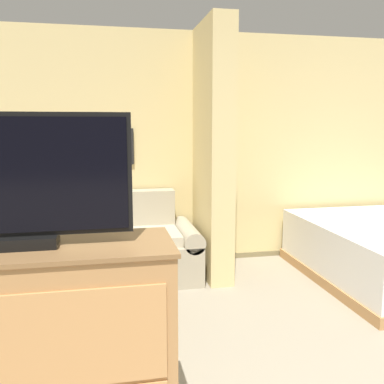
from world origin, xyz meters
The scene contains 7 objects.
wall_back centered at (0.00, 3.72, 1.29)m, with size 7.69×0.16×2.60m.
wall_partition_pillar centered at (-0.34, 3.21, 1.30)m, with size 0.24×0.90×2.60m.
couch centered at (-1.40, 3.24, 0.31)m, with size 1.78×0.84×0.88m.
coffee_table centered at (-1.44, 2.29, 0.35)m, with size 0.64×0.46×0.41m.
side_table centered at (-2.46, 3.24, 0.47)m, with size 0.46×0.46×0.56m.
tv_dresser centered at (-1.77, 0.80, 0.53)m, with size 1.25×0.48×1.05m.
tv centered at (-1.77, 0.80, 1.34)m, with size 0.89×0.16×0.58m.
Camera 1 is at (-1.44, -1.10, 1.57)m, focal length 40.00 mm.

